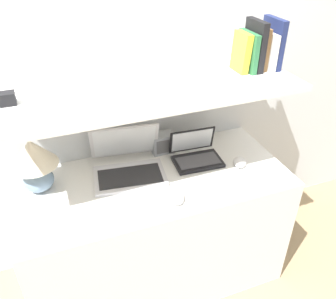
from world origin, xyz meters
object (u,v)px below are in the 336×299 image
table_lamp (34,160)px  book_black (255,45)px  laptop_small (196,155)px  second_mouse (240,162)px  laptop_large (128,165)px  book_navy (273,43)px  router_box (163,143)px  book_brown (260,48)px  shelf_gadget (7,99)px  book_green (248,52)px  computer_mouse (177,197)px  book_yellow (241,52)px  book_white (266,50)px

table_lamp → book_black: book_black is taller
laptop_small → second_mouse: size_ratio=2.27×
laptop_large → laptop_small: bearing=-3.4°
laptop_small → book_navy: 0.71m
router_box → second_mouse: bearing=-38.3°
book_brown → shelf_gadget: size_ratio=3.17×
laptop_large → book_black: size_ratio=1.69×
laptop_large → book_navy: (0.78, -0.03, 0.58)m
second_mouse → book_green: size_ratio=0.64×
computer_mouse → laptop_large: bearing=117.8°
laptop_large → book_yellow: (0.60, -0.03, 0.55)m
table_lamp → book_brown: book_brown is taller
computer_mouse → second_mouse: same height
computer_mouse → laptop_small: bearing=51.0°
book_white → shelf_gadget: book_white is taller
laptop_large → router_box: (0.24, 0.13, 0.01)m
table_lamp → book_green: bearing=-2.8°
laptop_small → shelf_gadget: bearing=-179.4°
table_lamp → book_brown: size_ratio=1.38×
book_green → second_mouse: bearing=-109.8°
laptop_large → book_green: book_green is taller
router_box → book_navy: size_ratio=0.52×
book_navy → book_brown: bearing=180.0°
book_navy → book_black: size_ratio=1.00×
table_lamp → second_mouse: table_lamp is taller
book_brown → book_green: bearing=180.0°
router_box → shelf_gadget: size_ratio=1.94×
table_lamp → book_yellow: book_yellow is taller
laptop_large → book_brown: bearing=-2.5°
table_lamp → book_navy: (1.24, -0.05, 0.45)m
book_white → book_black: size_ratio=0.75×
second_mouse → shelf_gadget: 1.21m
computer_mouse → book_navy: size_ratio=0.52×
computer_mouse → book_navy: (0.62, 0.27, 0.61)m
laptop_large → router_box: 0.28m
laptop_large → book_navy: bearing=-2.3°
book_white → book_yellow: bearing=180.0°
computer_mouse → book_brown: book_brown is taller
book_black → book_green: book_black is taller
book_yellow → shelf_gadget: book_yellow is taller
shelf_gadget → book_navy: bearing=0.0°
computer_mouse → book_yellow: book_yellow is taller
book_yellow → shelf_gadget: (-1.10, 0.00, -0.07)m
router_box → book_black: 0.73m
book_white → book_green: 0.10m
laptop_large → shelf_gadget: size_ratio=6.28×
laptop_large → book_yellow: size_ratio=2.14×
laptop_small → table_lamp: bearing=177.0°
book_green → book_yellow: size_ratio=0.99×
computer_mouse → book_black: 0.84m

